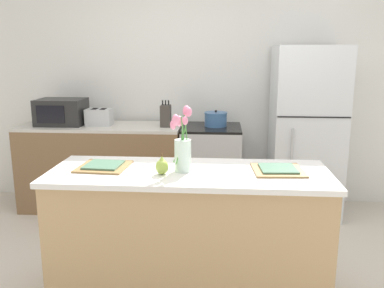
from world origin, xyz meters
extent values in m
cube|color=silver|center=(0.00, 2.00, 1.35)|extent=(5.20, 0.08, 2.70)
cube|color=tan|center=(0.00, 0.00, 0.43)|extent=(1.76, 0.62, 0.86)
cube|color=silver|center=(0.00, 0.00, 0.88)|extent=(1.80, 0.66, 0.03)
cube|color=brown|center=(-1.06, 1.60, 0.44)|extent=(1.68, 0.60, 0.87)
cube|color=beige|center=(-1.06, 1.60, 0.89)|extent=(1.68, 0.60, 0.03)
cube|color=#B2B5B7|center=(0.10, 1.60, 0.44)|extent=(0.60, 0.60, 0.88)
cube|color=black|center=(0.10, 1.60, 0.89)|extent=(0.60, 0.60, 0.02)
cube|color=black|center=(0.10, 1.30, 0.41)|extent=(0.42, 0.01, 0.29)
cube|color=silver|center=(1.05, 1.60, 0.85)|extent=(0.68, 0.64, 1.71)
cube|color=black|center=(1.05, 1.28, 1.06)|extent=(0.67, 0.01, 0.01)
cylinder|color=#B2B5B7|center=(0.86, 1.26, 0.58)|extent=(0.02, 0.02, 0.74)
cylinder|color=silver|center=(-0.04, -0.01, 1.00)|extent=(0.11, 0.11, 0.21)
cylinder|color=#4C9342|center=(-0.01, -0.01, 1.11)|extent=(0.04, 0.01, 0.31)
ellipsoid|color=pink|center=(0.00, -0.01, 1.28)|extent=(0.04, 0.04, 0.06)
cylinder|color=#4C9342|center=(-0.03, 0.00, 1.10)|extent=(0.03, 0.08, 0.30)
ellipsoid|color=pink|center=(-0.02, 0.04, 1.28)|extent=(0.05, 0.05, 0.07)
cylinder|color=#4C9342|center=(-0.05, 0.01, 1.07)|extent=(0.03, 0.06, 0.24)
ellipsoid|color=pink|center=(-0.06, 0.04, 1.21)|extent=(0.05, 0.05, 0.07)
cylinder|color=#4C9342|center=(-0.06, -0.01, 1.07)|extent=(0.09, 0.01, 0.22)
ellipsoid|color=pink|center=(-0.10, -0.01, 1.20)|extent=(0.04, 0.04, 0.06)
cylinder|color=#4C9342|center=(-0.04, -0.02, 1.09)|extent=(0.07, 0.10, 0.26)
ellipsoid|color=pink|center=(-0.08, -0.07, 1.24)|extent=(0.05, 0.05, 0.07)
cylinder|color=#4C9342|center=(-0.03, -0.03, 1.09)|extent=(0.03, 0.07, 0.26)
ellipsoid|color=pink|center=(-0.02, -0.06, 1.23)|extent=(0.04, 0.04, 0.05)
ellipsoid|color=#9EBC47|center=(-0.16, -0.09, 0.95)|extent=(0.08, 0.08, 0.09)
cone|color=#9EBC47|center=(-0.16, -0.09, 1.00)|extent=(0.04, 0.04, 0.04)
cylinder|color=brown|center=(-0.16, -0.09, 1.02)|extent=(0.01, 0.01, 0.02)
cube|color=olive|center=(-0.57, 0.04, 0.90)|extent=(0.34, 0.34, 0.01)
cube|color=#477056|center=(-0.57, 0.04, 0.92)|extent=(0.24, 0.24, 0.01)
cube|color=olive|center=(0.57, 0.04, 0.90)|extent=(0.34, 0.34, 0.01)
cube|color=#477056|center=(0.57, 0.04, 0.92)|extent=(0.24, 0.24, 0.01)
cube|color=#B7BABC|center=(-1.07, 1.59, 0.99)|extent=(0.26, 0.18, 0.17)
cube|color=black|center=(-1.11, 1.59, 1.07)|extent=(0.05, 0.11, 0.01)
cube|color=black|center=(-1.02, 1.59, 1.07)|extent=(0.05, 0.11, 0.01)
cube|color=black|center=(-1.21, 1.59, 1.01)|extent=(0.02, 0.02, 0.02)
cylinder|color=#386093|center=(0.14, 1.63, 0.96)|extent=(0.23, 0.23, 0.13)
cylinder|color=#386093|center=(0.14, 1.63, 1.04)|extent=(0.23, 0.23, 0.01)
sphere|color=black|center=(0.14, 1.63, 1.06)|extent=(0.02, 0.02, 0.02)
cube|color=black|center=(-1.47, 1.60, 1.04)|extent=(0.48, 0.36, 0.27)
cube|color=black|center=(-1.51, 1.42, 1.04)|extent=(0.29, 0.01, 0.18)
cube|color=#3D3833|center=(-0.37, 1.57, 1.01)|extent=(0.10, 0.14, 0.22)
cylinder|color=black|center=(-0.40, 1.57, 1.15)|extent=(0.01, 0.01, 0.05)
cylinder|color=black|center=(-0.37, 1.57, 1.15)|extent=(0.01, 0.01, 0.05)
cylinder|color=black|center=(-0.34, 1.57, 1.15)|extent=(0.01, 0.01, 0.05)
camera|label=1|loc=(0.21, -2.50, 1.64)|focal=38.00mm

